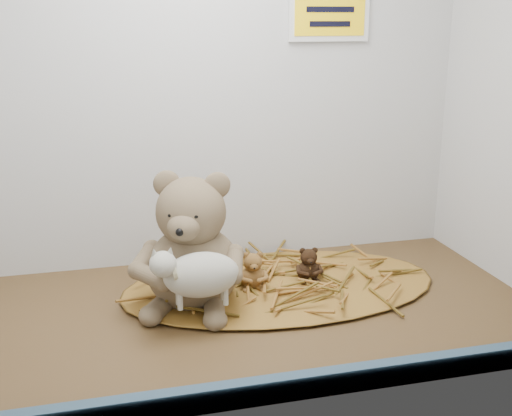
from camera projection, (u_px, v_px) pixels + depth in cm
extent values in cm
cube|color=#493019|center=(224.00, 315.00, 119.61)|extent=(120.00, 60.00, 0.40)
cube|color=silver|center=(193.00, 59.00, 134.62)|extent=(120.00, 0.40, 90.00)
cube|color=#354F65|center=(264.00, 390.00, 92.35)|extent=(119.28, 2.20, 3.60)
ellipsoid|color=brown|center=(281.00, 285.00, 131.57)|extent=(65.39, 37.97, 1.27)
cube|color=yellow|center=(329.00, 9.00, 138.29)|extent=(16.00, 1.20, 11.00)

